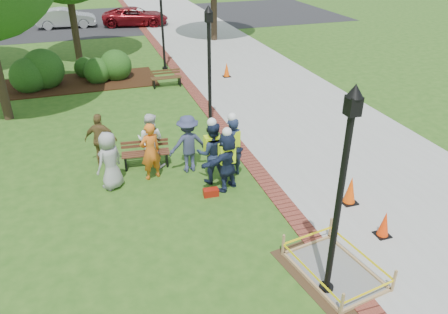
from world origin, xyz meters
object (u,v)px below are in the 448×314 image
object	(u,v)px
cone_front	(384,225)
hivis_worker_c	(212,151)
lamp_near	(342,183)
hivis_worker_a	(227,159)
bench_near	(146,159)
wet_concrete_pad	(335,264)
hivis_worker_b	(232,145)

from	to	relation	value
cone_front	hivis_worker_c	xyz separation A→B (m)	(-3.03, 3.62, 0.63)
lamp_near	hivis_worker_a	bearing A→B (deg)	98.83
hivis_worker_a	hivis_worker_c	xyz separation A→B (m)	(-0.26, 0.49, 0.05)
cone_front	hivis_worker_c	distance (m)	4.76
bench_near	cone_front	xyz separation A→B (m)	(4.66, -5.10, 0.08)
wet_concrete_pad	lamp_near	world-z (taller)	lamp_near
cone_front	lamp_near	xyz separation A→B (m)	(-2.11, -1.10, 2.16)
hivis_worker_b	hivis_worker_c	xyz separation A→B (m)	(-0.63, -0.17, 0.00)
lamp_near	wet_concrete_pad	bearing A→B (deg)	42.87
cone_front	bench_near	bearing A→B (deg)	132.42
wet_concrete_pad	cone_front	size ratio (longest dim) A/B	3.79
hivis_worker_a	cone_front	bearing A→B (deg)	-48.59
hivis_worker_a	lamp_near	bearing A→B (deg)	-81.17
wet_concrete_pad	hivis_worker_b	distance (m)	4.62
hivis_worker_c	cone_front	bearing A→B (deg)	-50.10
hivis_worker_c	lamp_near	bearing A→B (deg)	-78.98
hivis_worker_a	hivis_worker_c	distance (m)	0.55
hivis_worker_b	hivis_worker_a	bearing A→B (deg)	-119.23
wet_concrete_pad	hivis_worker_c	xyz separation A→B (m)	(-1.33, 4.34, 0.72)
cone_front	hivis_worker_c	world-z (taller)	hivis_worker_c
wet_concrete_pad	hivis_worker_a	distance (m)	4.06
bench_near	lamp_near	size ratio (longest dim) A/B	0.34
hivis_worker_a	hivis_worker_b	world-z (taller)	hivis_worker_b
lamp_near	hivis_worker_b	distance (m)	5.13
lamp_near	hivis_worker_b	world-z (taller)	lamp_near
cone_front	hivis_worker_b	size ratio (longest dim) A/B	0.35
wet_concrete_pad	hivis_worker_a	xyz separation A→B (m)	(-1.07, 3.86, 0.67)
hivis_worker_a	hivis_worker_c	bearing A→B (deg)	118.35
bench_near	lamp_near	world-z (taller)	lamp_near
bench_near	hivis_worker_b	distance (m)	2.70
bench_near	hivis_worker_a	bearing A→B (deg)	-46.04
hivis_worker_a	hivis_worker_b	bearing A→B (deg)	60.77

